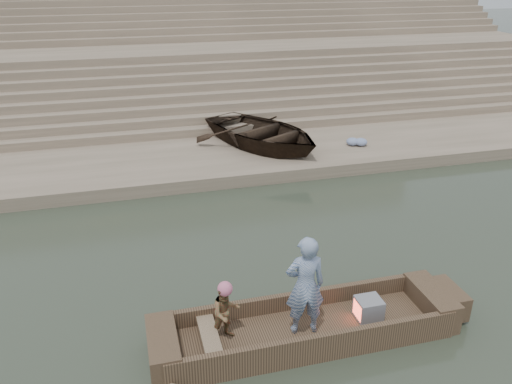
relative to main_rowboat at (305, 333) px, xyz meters
name	(u,v)px	position (x,y,z in m)	size (l,w,h in m)	color
ground	(363,296)	(1.59, 0.91, -0.11)	(120.00, 120.00, 0.00)	#283125
lower_landing	(260,156)	(1.59, 8.91, 0.09)	(32.00, 4.00, 0.40)	gray
mid_landing	(218,77)	(1.59, 16.41, 1.29)	(32.00, 3.00, 2.80)	gray
upper_landing	(194,32)	(1.59, 23.41, 2.49)	(32.00, 3.00, 5.20)	gray
ghat_steps	(211,62)	(1.59, 18.10, 1.69)	(32.00, 11.00, 5.20)	gray
main_rowboat	(305,333)	(0.00, 0.00, 0.00)	(5.00, 1.30, 0.22)	brown
rowboat_trim	(317,323)	(0.21, -0.01, 0.20)	(6.04, 2.63, 1.76)	brown
standing_man	(305,286)	(-0.06, -0.04, 1.07)	(0.70, 0.46, 1.91)	navy
rowing_man	(226,312)	(-1.44, 0.13, 0.66)	(0.53, 0.41, 1.09)	#28783C
television	(368,308)	(1.22, 0.00, 0.31)	(0.46, 0.42, 0.40)	slate
beached_rowboat	(263,133)	(1.79, 9.33, 0.79)	(3.43, 4.81, 1.00)	#2D2116
cloth_bundles	(239,156)	(0.69, 8.28, 0.42)	(13.51, 1.39, 0.26)	#3F5999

